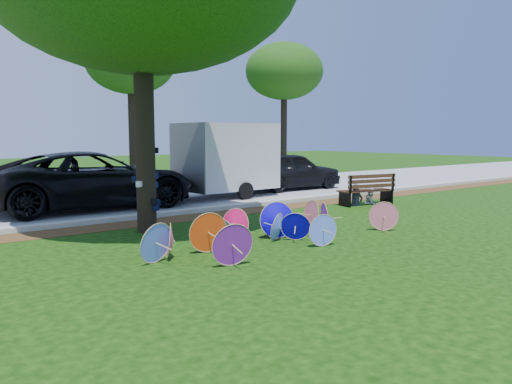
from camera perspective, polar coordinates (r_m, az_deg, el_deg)
ground at (r=9.83m, az=4.82°, el=-6.48°), size 90.00×90.00×0.00m
mulch_strip at (r=13.43m, az=-8.22°, el=-2.98°), size 90.00×1.00×0.01m
curb at (r=14.03m, az=-9.62°, el=-2.38°), size 90.00×0.30×0.12m
street at (r=17.78m, az=-15.89°, el=-0.85°), size 90.00×8.00×0.01m
parasol_pile at (r=10.11m, az=1.16°, el=-4.03°), size 6.25×2.12×0.80m
black_van at (r=15.78m, az=-18.05°, el=1.29°), size 6.25×3.00×1.72m
dark_pickup at (r=20.35m, az=3.89°, el=2.43°), size 4.55×1.95×1.53m
cargo_trailer at (r=17.85m, az=-3.40°, el=4.10°), size 3.43×2.29×2.92m
park_bench at (r=16.23m, az=12.38°, el=0.28°), size 1.97×1.06×0.98m
person_left at (r=15.98m, az=11.45°, el=0.81°), size 0.52×0.38×1.31m
person_right at (r=16.52m, az=13.04°, el=0.49°), size 0.62×0.57×1.04m
bg_trees at (r=23.95m, az=-14.59°, el=14.85°), size 24.03×7.55×7.40m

